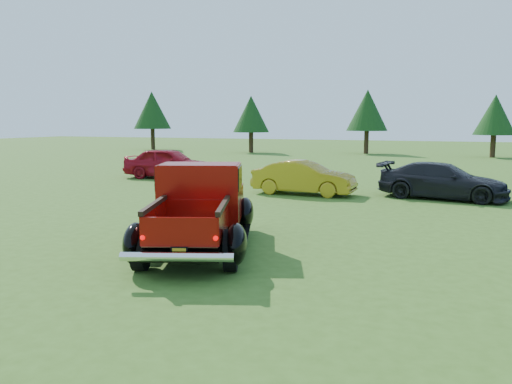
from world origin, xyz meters
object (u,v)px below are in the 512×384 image
(pickup_truck, at_px, (201,207))
(show_car_grey, at_px, (442,181))
(tree_mid_left, at_px, (367,110))
(show_car_red, at_px, (169,163))
(tree_west, at_px, (251,114))
(tree_mid_right, at_px, (495,115))
(show_car_yellow, at_px, (304,178))
(tree_far_west, at_px, (152,110))

(pickup_truck, xyz_separation_m, show_car_grey, (4.50, 8.42, -0.21))
(tree_mid_left, xyz_separation_m, show_car_red, (-5.50, -20.64, -2.70))
(pickup_truck, height_order, show_car_red, pickup_truck)
(tree_west, xyz_separation_m, show_car_grey, (15.01, -20.60, -2.52))
(tree_mid_left, height_order, tree_mid_right, tree_mid_left)
(pickup_truck, distance_m, show_car_yellow, 7.73)
(tree_mid_left, height_order, show_car_red, tree_mid_left)
(tree_far_west, bearing_deg, show_car_yellow, -47.41)
(tree_far_west, distance_m, show_car_grey, 33.18)
(tree_west, bearing_deg, tree_mid_left, 12.53)
(tree_mid_left, bearing_deg, tree_west, -167.47)
(tree_far_west, bearing_deg, tree_mid_right, -0.00)
(show_car_red, distance_m, show_car_grey, 11.68)
(tree_mid_right, relative_size, pickup_truck, 0.92)
(pickup_truck, xyz_separation_m, show_car_red, (-7.00, 10.39, -0.12))
(tree_west, bearing_deg, show_car_grey, -53.93)
(tree_mid_left, relative_size, pickup_truck, 1.04)
(tree_far_west, relative_size, tree_mid_left, 1.04)
(tree_mid_left, bearing_deg, show_car_red, -104.92)
(show_car_red, bearing_deg, tree_west, 4.71)
(show_car_yellow, bearing_deg, pickup_truck, -178.30)
(show_car_red, bearing_deg, tree_mid_left, -20.85)
(show_car_yellow, bearing_deg, show_car_grey, -79.55)
(tree_far_west, height_order, tree_west, tree_far_west)
(show_car_red, height_order, show_car_grey, show_car_red)
(tree_mid_right, distance_m, pickup_truck, 31.02)
(tree_west, height_order, show_car_red, tree_west)
(pickup_truck, xyz_separation_m, show_car_yellow, (-0.00, 7.72, -0.21))
(tree_far_west, relative_size, show_car_grey, 1.28)
(show_car_yellow, height_order, show_car_grey, show_car_grey)
(tree_west, xyz_separation_m, show_car_red, (3.50, -18.64, -2.43))
(tree_far_west, xyz_separation_m, show_car_grey, (25.01, -21.60, -2.93))
(tree_west, xyz_separation_m, pickup_truck, (10.50, -29.03, -2.31))
(tree_mid_left, distance_m, show_car_yellow, 23.52)
(tree_far_west, xyz_separation_m, show_car_red, (13.50, -19.64, -2.84))
(show_car_yellow, bearing_deg, tree_mid_left, 5.35)
(pickup_truck, relative_size, show_car_yellow, 1.36)
(tree_west, distance_m, show_car_red, 19.12)
(tree_west, bearing_deg, pickup_truck, -70.10)
(pickup_truck, bearing_deg, show_car_yellow, 70.67)
(tree_mid_left, distance_m, pickup_truck, 31.17)
(tree_west, relative_size, tree_mid_right, 1.05)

